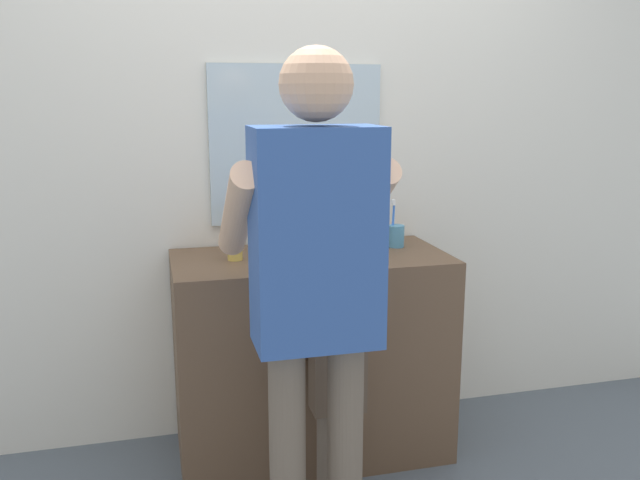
{
  "coord_description": "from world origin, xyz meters",
  "views": [
    {
      "loc": [
        -0.62,
        -2.28,
        1.53
      ],
      "look_at": [
        0.0,
        0.15,
        0.97
      ],
      "focal_mm": 37.31,
      "sensor_mm": 36.0,
      "label": 1
    }
  ],
  "objects_px": {
    "child_toddler": "(337,379)",
    "adult_parent": "(315,270)",
    "toothbrush_cup": "(396,235)",
    "soap_bottle": "(235,243)"
  },
  "relations": [
    {
      "from": "adult_parent",
      "to": "child_toddler",
      "type": "bearing_deg",
      "value": 61.15
    },
    {
      "from": "child_toddler",
      "to": "adult_parent",
      "type": "xyz_separation_m",
      "value": [
        -0.15,
        -0.27,
        0.49
      ]
    },
    {
      "from": "toothbrush_cup",
      "to": "soap_bottle",
      "type": "xyz_separation_m",
      "value": [
        -0.71,
        -0.06,
        0.02
      ]
    },
    {
      "from": "toothbrush_cup",
      "to": "soap_bottle",
      "type": "bearing_deg",
      "value": -175.18
    },
    {
      "from": "toothbrush_cup",
      "to": "child_toddler",
      "type": "distance_m",
      "value": 0.75
    },
    {
      "from": "soap_bottle",
      "to": "child_toddler",
      "type": "distance_m",
      "value": 0.68
    },
    {
      "from": "toothbrush_cup",
      "to": "adult_parent",
      "type": "xyz_separation_m",
      "value": [
        -0.55,
        -0.74,
        0.07
      ]
    },
    {
      "from": "child_toddler",
      "to": "adult_parent",
      "type": "relative_size",
      "value": 0.51
    },
    {
      "from": "toothbrush_cup",
      "to": "soap_bottle",
      "type": "height_order",
      "value": "toothbrush_cup"
    },
    {
      "from": "soap_bottle",
      "to": "adult_parent",
      "type": "relative_size",
      "value": 0.1
    }
  ]
}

